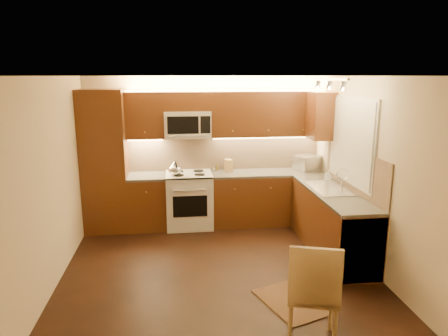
{
  "coord_description": "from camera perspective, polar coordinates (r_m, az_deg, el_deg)",
  "views": [
    {
      "loc": [
        -0.53,
        -4.93,
        2.5
      ],
      "look_at": [
        0.15,
        0.55,
        1.25
      ],
      "focal_mm": 32.7,
      "sensor_mm": 36.0,
      "label": 1
    }
  ],
  "objects": [
    {
      "name": "floor",
      "position": [
        5.55,
        -0.87,
        -14.01
      ],
      "size": [
        4.0,
        4.0,
        0.01
      ],
      "primitive_type": "cube",
      "color": "black",
      "rests_on": "ground"
    },
    {
      "name": "ceiling",
      "position": [
        4.96,
        -0.96,
        12.76
      ],
      "size": [
        4.0,
        4.0,
        0.01
      ],
      "primitive_type": "cube",
      "color": "beige",
      "rests_on": "ground"
    },
    {
      "name": "wall_back",
      "position": [
        7.06,
        -2.66,
        2.55
      ],
      "size": [
        4.0,
        0.01,
        2.5
      ],
      "primitive_type": "cube",
      "color": "beige",
      "rests_on": "ground"
    },
    {
      "name": "wall_front",
      "position": [
        3.23,
        2.96,
        -10.04
      ],
      "size": [
        4.0,
        0.01,
        2.5
      ],
      "primitive_type": "cube",
      "color": "beige",
      "rests_on": "ground"
    },
    {
      "name": "wall_left",
      "position": [
        5.29,
        -22.99,
        -1.94
      ],
      "size": [
        0.01,
        4.0,
        2.5
      ],
      "primitive_type": "cube",
      "color": "beige",
      "rests_on": "ground"
    },
    {
      "name": "wall_right",
      "position": [
        5.68,
        19.59,
        -0.71
      ],
      "size": [
        0.01,
        4.0,
        2.5
      ],
      "primitive_type": "cube",
      "color": "beige",
      "rests_on": "ground"
    },
    {
      "name": "pantry",
      "position": [
        6.86,
        -16.33,
        0.88
      ],
      "size": [
        0.7,
        0.6,
        2.3
      ],
      "primitive_type": "cube",
      "color": "#4B2110",
      "rests_on": "floor"
    },
    {
      "name": "base_cab_back_left",
      "position": [
        6.96,
        -10.57,
        -4.77
      ],
      "size": [
        0.62,
        0.6,
        0.86
      ],
      "primitive_type": "cube",
      "color": "#4B2110",
      "rests_on": "floor"
    },
    {
      "name": "counter_back_left",
      "position": [
        6.84,
        -10.73,
        -1.17
      ],
      "size": [
        0.62,
        0.6,
        0.04
      ],
      "primitive_type": "cube",
      "color": "#383733",
      "rests_on": "base_cab_back_left"
    },
    {
      "name": "base_cab_back_right",
      "position": [
        7.12,
        6.0,
        -4.22
      ],
      "size": [
        1.92,
        0.6,
        0.86
      ],
      "primitive_type": "cube",
      "color": "#4B2110",
      "rests_on": "floor"
    },
    {
      "name": "counter_back_right",
      "position": [
        7.0,
        6.08,
        -0.69
      ],
      "size": [
        1.92,
        0.6,
        0.04
      ],
      "primitive_type": "cube",
      "color": "#383733",
      "rests_on": "base_cab_back_right"
    },
    {
      "name": "base_cab_right",
      "position": [
        6.14,
        14.82,
        -7.4
      ],
      "size": [
        0.6,
        2.0,
        0.86
      ],
      "primitive_type": "cube",
      "color": "#4B2110",
      "rests_on": "floor"
    },
    {
      "name": "counter_right",
      "position": [
        6.0,
        15.07,
        -3.36
      ],
      "size": [
        0.6,
        2.0,
        0.04
      ],
      "primitive_type": "cube",
      "color": "#383733",
      "rests_on": "base_cab_right"
    },
    {
      "name": "dishwasher",
      "position": [
        5.54,
        17.52,
        -9.81
      ],
      "size": [
        0.58,
        0.6,
        0.84
      ],
      "primitive_type": "cube",
      "color": "silver",
      "rests_on": "floor"
    },
    {
      "name": "backsplash_back",
      "position": [
        7.09,
        0.18,
        2.2
      ],
      "size": [
        3.3,
        0.02,
        0.6
      ],
      "primitive_type": "cube",
      "color": "tan",
      "rests_on": "wall_back"
    },
    {
      "name": "backsplash_right",
      "position": [
        6.04,
        17.79,
        -0.3
      ],
      "size": [
        0.02,
        2.0,
        0.6
      ],
      "primitive_type": "cube",
      "color": "tan",
      "rests_on": "wall_right"
    },
    {
      "name": "upper_cab_back_left",
      "position": [
        6.8,
        -11.01,
        7.25
      ],
      "size": [
        0.62,
        0.35,
        0.75
      ],
      "primitive_type": "cube",
      "color": "#4B2110",
      "rests_on": "wall_back"
    },
    {
      "name": "upper_cab_back_right",
      "position": [
        6.96,
        6.04,
        7.54
      ],
      "size": [
        1.92,
        0.35,
        0.75
      ],
      "primitive_type": "cube",
      "color": "#4B2110",
      "rests_on": "wall_back"
    },
    {
      "name": "upper_cab_bridge",
      "position": [
        6.77,
        -5.18,
        9.28
      ],
      "size": [
        0.76,
        0.35,
        0.31
      ],
      "primitive_type": "cube",
      "color": "#4B2110",
      "rests_on": "wall_back"
    },
    {
      "name": "upper_cab_right_corner",
      "position": [
        6.78,
        13.39,
        7.13
      ],
      "size": [
        0.35,
        0.5,
        0.75
      ],
      "primitive_type": "cube",
      "color": "#4B2110",
      "rests_on": "wall_right"
    },
    {
      "name": "stove",
      "position": [
        6.92,
        -4.87,
        -4.45
      ],
      "size": [
        0.76,
        0.65,
        0.92
      ],
      "primitive_type": null,
      "color": "silver",
      "rests_on": "floor"
    },
    {
      "name": "microwave",
      "position": [
        6.79,
        -5.11,
        6.11
      ],
      "size": [
        0.76,
        0.38,
        0.44
      ],
      "primitive_type": null,
      "color": "silver",
      "rests_on": "wall_back"
    },
    {
      "name": "window_frame",
      "position": [
        6.09,
        17.42,
        3.68
      ],
      "size": [
        0.03,
        1.44,
        1.24
      ],
      "primitive_type": "cube",
      "color": "silver",
      "rests_on": "wall_right"
    },
    {
      "name": "window_blinds",
      "position": [
        6.09,
        17.25,
        3.68
      ],
      "size": [
        0.02,
        1.36,
        1.16
      ],
      "primitive_type": "cube",
      "color": "silver",
      "rests_on": "wall_right"
    },
    {
      "name": "sink",
      "position": [
        6.11,
        14.6,
        -2.12
      ],
      "size": [
        0.52,
        0.86,
        0.15
      ],
      "primitive_type": null,
      "color": "silver",
      "rests_on": "counter_right"
    },
    {
      "name": "faucet",
      "position": [
        6.16,
        16.19,
        -1.38
      ],
      "size": [
        0.2,
        0.04,
        0.3
      ],
      "primitive_type": null,
      "color": "silver",
      "rests_on": "counter_right"
    },
    {
      "name": "track_light_bar",
      "position": [
        5.72,
        14.57,
        11.96
      ],
      "size": [
        0.04,
        1.2,
        0.03
      ],
      "primitive_type": "cube",
      "color": "silver",
      "rests_on": "ceiling"
    },
    {
      "name": "kettle",
      "position": [
        6.63,
        -6.89,
        -0.01
      ],
      "size": [
        0.28,
        0.28,
        0.25
      ],
      "primitive_type": null,
      "rotation": [
        0.0,
        0.0,
        0.36
      ],
      "color": "silver",
      "rests_on": "stove"
    },
    {
      "name": "toaster_oven",
      "position": [
        7.22,
        11.63,
        0.73
      ],
      "size": [
        0.53,
        0.47,
        0.26
      ],
      "primitive_type": "cube",
      "rotation": [
        0.0,
        0.0,
        0.42
      ],
      "color": "silver",
      "rests_on": "counter_back_right"
    },
    {
      "name": "knife_block",
      "position": [
        6.96,
        0.64,
        0.36
      ],
      "size": [
        0.14,
        0.18,
        0.21
      ],
      "primitive_type": "cube",
      "rotation": [
        0.0,
        0.0,
        0.31
      ],
      "color": "olive",
      "rests_on": "counter_back_right"
    },
    {
      "name": "spice_jar_a",
      "position": [
        6.96,
        -1.37,
        -0.15
      ],
      "size": [
        0.06,
        0.06,
        0.09
      ],
      "primitive_type": "cylinder",
      "rotation": [
        0.0,
        0.0,
        -0.41
      ],
      "color": "silver",
      "rests_on": "counter_back_right"
    },
    {
      "name": "spice_jar_b",
      "position": [
        7.07,
        -0.99,
        0.07
      ],
      "size": [
        0.05,
        0.05,
        0.09
      ],
      "primitive_type": "cylinder",
      "rotation": [
        0.0,
        0.0,
        0.24
      ],
      "color": "brown",
      "rests_on": "counter_back_right"
    },
    {
      "name": "spice_jar_c",
      "position": [
        7.11,
        0.87,
        0.13
      ],
      "size": [
        0.05,
        0.05,
        0.09
      ],
      "primitive_type": "cylinder",
      "rotation": [
        0.0,
        0.0,
        -0.03
      ],
      "color": "silver",
      "rests_on": "counter_back_right"
    },
    {
      "name": "spice_jar_d",
      "position": [
        7.1,
        0.45,
        0.14
      ],
      "size": [
        0.05,
        0.05,
        0.1
      ],
      "primitive_type": "cylinder",
      "rotation": [
        0.0,
        0.0,
        0.03
      ],
      "color": "#A37231",
      "rests_on": "counter_back_right"
    },
    {
      "name": "soap_bottle",
      "position": [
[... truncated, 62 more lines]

